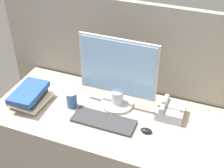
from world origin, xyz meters
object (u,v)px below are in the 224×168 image
object	(u,v)px
keyboard	(104,121)
book_stack	(30,96)
monitor	(118,76)
mouse	(146,131)
coffee_cup	(72,99)
desk_telephone	(170,111)

from	to	relation	value
keyboard	book_stack	world-z (taller)	book_stack
monitor	keyboard	size ratio (longest dim) A/B	1.27
keyboard	book_stack	bearing A→B (deg)	-179.76
keyboard	mouse	xyz separation A→B (m)	(0.29, 0.01, 0.00)
keyboard	coffee_cup	world-z (taller)	coffee_cup
coffee_cup	desk_telephone	distance (m)	0.68
mouse	coffee_cup	size ratio (longest dim) A/B	0.62
monitor	desk_telephone	distance (m)	0.42
coffee_cup	mouse	bearing A→B (deg)	-6.35
book_stack	coffee_cup	bearing A→B (deg)	14.64
coffee_cup	book_stack	distance (m)	0.30
monitor	desk_telephone	size ratio (longest dim) A/B	2.97
coffee_cup	desk_telephone	xyz separation A→B (m)	(0.66, 0.15, -0.02)
keyboard	desk_telephone	xyz separation A→B (m)	(0.39, 0.22, 0.03)
keyboard	coffee_cup	bearing A→B (deg)	164.72
monitor	coffee_cup	distance (m)	0.36
monitor	book_stack	xyz separation A→B (m)	(-0.58, -0.21, -0.18)
keyboard	coffee_cup	size ratio (longest dim) A/B	3.45
keyboard	desk_telephone	world-z (taller)	desk_telephone
keyboard	book_stack	size ratio (longest dim) A/B	1.41
monitor	book_stack	distance (m)	0.64
keyboard	coffee_cup	distance (m)	0.28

